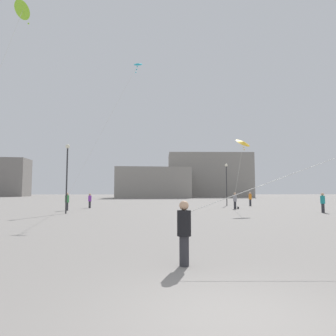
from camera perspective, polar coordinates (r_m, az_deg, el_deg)
ground_plane at (r=4.84m, az=13.59°, el=-27.44°), size 300.00×300.00×0.00m
person_in_grey at (r=30.78m, az=13.21°, el=-6.24°), size 0.37×0.37×1.70m
person_in_teal at (r=28.33m, az=28.49°, el=-5.95°), size 0.37×0.37×1.72m
person_in_black at (r=7.44m, az=3.23°, el=-12.24°), size 0.36×0.36×1.64m
person_in_green at (r=29.19m, az=-19.51°, el=-6.19°), size 0.37×0.37×1.71m
person_in_orange at (r=38.04m, az=16.08°, el=-5.80°), size 0.38×0.38×1.75m
person_in_purple at (r=32.72m, az=-15.34°, el=-6.18°), size 0.35×0.35×1.61m
kite_lime_diamond at (r=21.17m, az=-27.04°, el=26.12°), size 1.58×4.71×11.81m
kite_cyan_diamond at (r=27.38m, az=-6.43°, el=19.21°), size 7.26×3.51×12.26m
kite_amber_diamond at (r=26.97m, az=14.76°, el=4.96°), size 1.80×5.13×5.48m
building_centre_hall at (r=77.97m, az=-3.16°, el=-3.01°), size 20.13×13.44×8.03m
building_right_hall at (r=92.06m, az=8.10°, el=-1.52°), size 25.96×14.45×13.47m
lamppost_east at (r=25.46m, az=-19.50°, el=0.04°), size 0.36×0.36×5.83m
lamppost_west at (r=37.67m, az=11.59°, el=-1.92°), size 0.36×0.36×5.39m
handbag_beside_flyer at (r=31.01m, az=13.81°, el=-7.72°), size 0.18×0.34×0.24m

